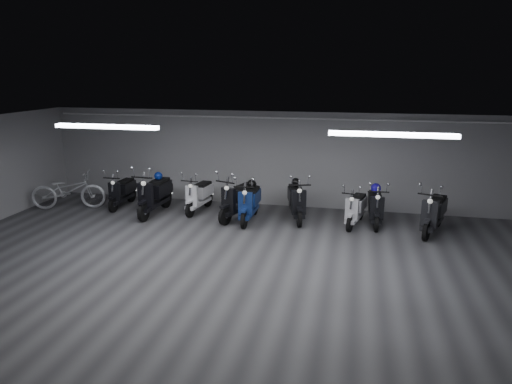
% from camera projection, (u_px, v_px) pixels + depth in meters
% --- Properties ---
extents(floor, '(14.00, 10.00, 0.01)m').
position_uv_depth(floor, '(228.00, 275.00, 9.01)').
color(floor, '#3A3A3D').
rests_on(floor, ground).
extents(ceiling, '(14.00, 10.00, 0.01)m').
position_uv_depth(ceiling, '(226.00, 133.00, 8.29)').
color(ceiling, gray).
rests_on(ceiling, ground).
extents(back_wall, '(14.00, 0.01, 2.80)m').
position_uv_depth(back_wall, '(274.00, 159.00, 13.37)').
color(back_wall, gray).
rests_on(back_wall, ground).
extents(front_wall, '(14.00, 0.01, 2.80)m').
position_uv_depth(front_wall, '(68.00, 370.00, 3.93)').
color(front_wall, gray).
rests_on(front_wall, ground).
extents(fluor_strip_left, '(2.40, 0.18, 0.08)m').
position_uv_depth(fluor_strip_left, '(106.00, 127.00, 9.88)').
color(fluor_strip_left, white).
rests_on(fluor_strip_left, ceiling).
extents(fluor_strip_right, '(2.40, 0.18, 0.08)m').
position_uv_depth(fluor_strip_right, '(392.00, 135.00, 8.62)').
color(fluor_strip_right, white).
rests_on(fluor_strip_right, ceiling).
extents(conduit, '(13.60, 0.05, 0.05)m').
position_uv_depth(conduit, '(274.00, 118.00, 12.98)').
color(conduit, white).
rests_on(conduit, back_wall).
extents(scooter_0, '(0.57, 1.67, 1.24)m').
position_uv_depth(scooter_0, '(122.00, 187.00, 13.38)').
color(scooter_0, black).
rests_on(scooter_0, floor).
extents(scooter_1, '(0.76, 2.04, 1.50)m').
position_uv_depth(scooter_1, '(154.00, 188.00, 12.65)').
color(scooter_1, black).
rests_on(scooter_1, floor).
extents(scooter_2, '(0.78, 1.76, 1.27)m').
position_uv_depth(scooter_2, '(199.00, 190.00, 12.92)').
color(scooter_2, white).
rests_on(scooter_2, floor).
extents(scooter_3, '(1.26, 2.02, 1.43)m').
position_uv_depth(scooter_3, '(239.00, 193.00, 12.28)').
color(scooter_3, black).
rests_on(scooter_3, floor).
extents(scooter_4, '(0.61, 1.82, 1.35)m').
position_uv_depth(scooter_4, '(250.00, 197.00, 12.07)').
color(scooter_4, navy).
rests_on(scooter_4, floor).
extents(scooter_5, '(1.07, 1.95, 1.38)m').
position_uv_depth(scooter_5, '(297.00, 195.00, 12.19)').
color(scooter_5, black).
rests_on(scooter_5, floor).
extents(scooter_6, '(0.91, 1.71, 1.21)m').
position_uv_depth(scooter_6, '(356.00, 203.00, 11.74)').
color(scooter_6, silver).
rests_on(scooter_6, floor).
extents(scooter_8, '(0.64, 1.75, 1.28)m').
position_uv_depth(scooter_8, '(376.00, 201.00, 11.80)').
color(scooter_8, black).
rests_on(scooter_8, floor).
extents(scooter_9, '(1.25, 1.97, 1.40)m').
position_uv_depth(scooter_9, '(434.00, 206.00, 11.14)').
color(scooter_9, black).
rests_on(scooter_9, floor).
extents(bicycle, '(2.20, 1.36, 1.34)m').
position_uv_depth(bicycle, '(68.00, 186.00, 13.21)').
color(bicycle, silver).
rests_on(bicycle, floor).
extents(helmet_0, '(0.25, 0.25, 0.25)m').
position_uv_depth(helmet_0, '(252.00, 184.00, 12.23)').
color(helmet_0, black).
rests_on(helmet_0, scooter_4).
extents(helmet_1, '(0.23, 0.23, 0.23)m').
position_uv_depth(helmet_1, '(158.00, 176.00, 12.84)').
color(helmet_1, navy).
rests_on(helmet_1, scooter_1).
extents(helmet_2, '(0.27, 0.27, 0.27)m').
position_uv_depth(helmet_2, '(376.00, 188.00, 11.95)').
color(helmet_2, '#190D92').
rests_on(helmet_2, scooter_8).
extents(helmet_3, '(0.25, 0.25, 0.25)m').
position_uv_depth(helmet_3, '(296.00, 182.00, 12.37)').
color(helmet_3, black).
rests_on(helmet_3, scooter_5).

